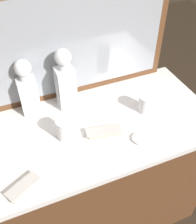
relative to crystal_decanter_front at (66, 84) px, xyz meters
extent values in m
plane|color=#2D2319|center=(0.09, -0.20, -0.96)|extent=(6.00, 6.00, 0.00)
cube|color=brown|center=(0.09, -0.20, -0.56)|extent=(1.14, 0.59, 0.80)
cube|color=white|center=(0.09, -0.20, -0.15)|extent=(1.17, 0.61, 0.03)
cube|color=brown|center=(0.09, 0.09, 0.16)|extent=(1.01, 0.03, 0.58)
cube|color=gray|center=(0.09, 0.08, 0.16)|extent=(0.93, 0.01, 0.50)
cube|color=white|center=(0.00, 0.00, -0.02)|extent=(0.09, 0.09, 0.22)
cube|color=#9E5619|center=(0.00, 0.00, -0.07)|extent=(0.08, 0.08, 0.12)
cylinder|color=white|center=(0.00, 0.00, 0.10)|extent=(0.05, 0.05, 0.03)
sphere|color=white|center=(0.00, 0.00, 0.15)|extent=(0.08, 0.08, 0.08)
cube|color=white|center=(-0.18, 0.03, -0.04)|extent=(0.09, 0.09, 0.19)
cube|color=#9E5619|center=(-0.18, 0.03, -0.07)|extent=(0.08, 0.08, 0.12)
cylinder|color=white|center=(-0.18, 0.03, 0.07)|extent=(0.05, 0.05, 0.03)
sphere|color=white|center=(-0.18, 0.03, 0.12)|extent=(0.08, 0.08, 0.08)
cylinder|color=white|center=(0.36, -0.20, -0.09)|extent=(0.08, 0.08, 0.09)
cylinder|color=silver|center=(0.36, -0.20, -0.13)|extent=(0.08, 0.08, 0.01)
cylinder|color=white|center=(-0.08, -0.21, -0.08)|extent=(0.08, 0.08, 0.10)
cylinder|color=silver|center=(-0.08, -0.21, -0.13)|extent=(0.08, 0.08, 0.01)
cube|color=#B7A88C|center=(0.09, -0.27, -0.12)|extent=(0.16, 0.08, 0.01)
cube|color=#B7B5AD|center=(0.09, -0.27, -0.11)|extent=(0.18, 0.09, 0.01)
cube|color=#B7A88C|center=(-0.32, -0.42, -0.12)|extent=(0.13, 0.10, 0.01)
cube|color=#B7B5AD|center=(-0.32, -0.42, -0.11)|extent=(0.15, 0.11, 0.01)
cylinder|color=silver|center=(0.23, -0.37, -0.13)|extent=(0.07, 0.07, 0.01)
camera|label=1|loc=(-0.27, -1.06, 0.81)|focal=43.46mm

